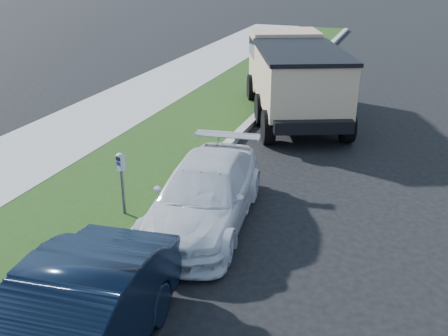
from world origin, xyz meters
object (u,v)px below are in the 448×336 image
(navy_sedan, at_px, (66,336))
(dump_truck, at_px, (293,74))
(parking_meter, at_px, (121,170))
(white_wagon, at_px, (206,194))

(navy_sedan, height_order, dump_truck, dump_truck)
(parking_meter, relative_size, dump_truck, 0.20)
(white_wagon, relative_size, navy_sedan, 0.99)
(parking_meter, relative_size, navy_sedan, 0.30)
(white_wagon, xyz_separation_m, navy_sedan, (-0.03, -4.32, 0.09))
(dump_truck, bearing_deg, navy_sedan, -113.05)
(white_wagon, bearing_deg, navy_sedan, -97.37)
(white_wagon, relative_size, dump_truck, 0.65)
(parking_meter, relative_size, white_wagon, 0.30)
(parking_meter, distance_m, white_wagon, 1.65)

